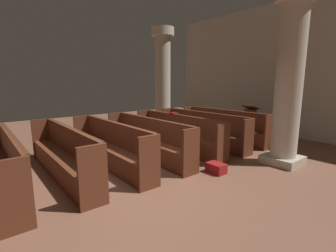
{
  "coord_description": "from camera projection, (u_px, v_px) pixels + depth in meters",
  "views": [
    {
      "loc": [
        3.75,
        -2.29,
        1.83
      ],
      "look_at": [
        -0.86,
        1.47,
        0.75
      ],
      "focal_mm": 25.64,
      "sensor_mm": 36.0,
      "label": 1
    }
  ],
  "objects": [
    {
      "name": "pew_row_2",
      "position": [
        177.0,
        132.0,
        6.54
      ],
      "size": [
        3.22,
        0.46,
        0.96
      ],
      "color": "brown",
      "rests_on": "ground"
    },
    {
      "name": "pew_row_0",
      "position": [
        223.0,
        124.0,
        7.78
      ],
      "size": [
        3.22,
        0.47,
        0.96
      ],
      "color": "brown",
      "rests_on": "ground"
    },
    {
      "name": "pew_row_3",
      "position": [
        147.0,
        137.0,
        5.93
      ],
      "size": [
        3.22,
        0.47,
        0.96
      ],
      "color": "brown",
      "rests_on": "ground"
    },
    {
      "name": "pew_row_1",
      "position": [
        202.0,
        128.0,
        7.16
      ],
      "size": [
        3.22,
        0.46,
        0.96
      ],
      "color": "brown",
      "rests_on": "ground"
    },
    {
      "name": "pillar_aisle_side",
      "position": [
        289.0,
        76.0,
        5.17
      ],
      "size": [
        0.82,
        0.82,
        3.77
      ],
      "color": "#B6AD9A",
      "rests_on": "ground"
    },
    {
      "name": "pew_row_6",
      "position": [
        2.0,
        162.0,
        4.08
      ],
      "size": [
        3.22,
        0.47,
        0.96
      ],
      "color": "brown",
      "rests_on": "ground"
    },
    {
      "name": "ground_plane",
      "position": [
        137.0,
        179.0,
        4.61
      ],
      "size": [
        19.2,
        19.2,
        0.0
      ],
      "primitive_type": "plane",
      "color": "brown"
    },
    {
      "name": "pillar_far_side",
      "position": [
        163.0,
        79.0,
        8.89
      ],
      "size": [
        0.82,
        0.82,
        3.77
      ],
      "color": "#B6AD9A",
      "rests_on": "ground"
    },
    {
      "name": "hymn_book",
      "position": [
        174.0,
        113.0,
        6.84
      ],
      "size": [
        0.15,
        0.21,
        0.04
      ],
      "primitive_type": "cube",
      "color": "maroon",
      "rests_on": "pew_row_2"
    },
    {
      "name": "kneeler_box_red",
      "position": [
        216.0,
        168.0,
        4.92
      ],
      "size": [
        0.38,
        0.26,
        0.2
      ],
      "primitive_type": "cube",
      "color": "maroon",
      "rests_on": "ground"
    },
    {
      "name": "pew_row_5",
      "position": [
        63.0,
        151.0,
        4.69
      ],
      "size": [
        3.22,
        0.46,
        0.96
      ],
      "color": "brown",
      "rests_on": "ground"
    },
    {
      "name": "back_wall",
      "position": [
        291.0,
        70.0,
        7.99
      ],
      "size": [
        10.0,
        0.16,
        4.5
      ],
      "primitive_type": "cube",
      "color": "beige",
      "rests_on": "ground"
    },
    {
      "name": "pew_row_4",
      "position": [
        110.0,
        143.0,
        5.31
      ],
      "size": [
        3.22,
        0.46,
        0.96
      ],
      "color": "brown",
      "rests_on": "ground"
    },
    {
      "name": "lectern",
      "position": [
        250.0,
        124.0,
        8.12
      ],
      "size": [
        0.48,
        0.45,
        1.08
      ],
      "color": "brown",
      "rests_on": "ground"
    }
  ]
}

